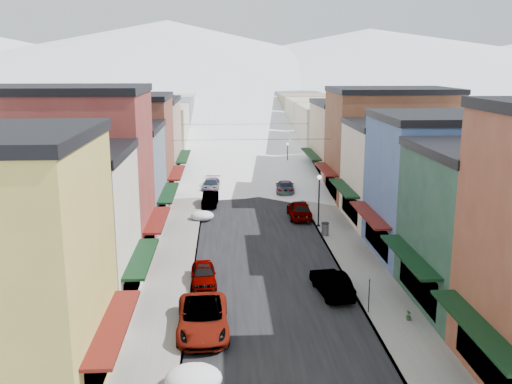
{
  "coord_description": "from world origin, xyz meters",
  "views": [
    {
      "loc": [
        -2.9,
        -18.4,
        14.03
      ],
      "look_at": [
        0.0,
        32.04,
        2.47
      ],
      "focal_mm": 40.0,
      "sensor_mm": 36.0,
      "label": 1
    }
  ],
  "objects": [
    {
      "name": "snow_pile_near",
      "position": [
        -4.33,
        4.22,
        0.51
      ],
      "size": [
        2.53,
        2.76,
        1.07
      ],
      "color": "white",
      "rests_on": "ground"
    },
    {
      "name": "car_silver_wagon",
      "position": [
        -4.3,
        43.5,
        0.69
      ],
      "size": [
        2.22,
        4.86,
        1.38
      ],
      "primitive_type": "imported",
      "rotation": [
        0.0,
        0.0,
        -0.06
      ],
      "color": "#AEB2B7",
      "rests_on": "ground"
    },
    {
      "name": "bldg_r_green",
      "position": [
        13.19,
        12.0,
        4.76
      ],
      "size": [
        11.3,
        9.2,
        9.5
      ],
      "color": "#1E4031",
      "rests_on": "ground"
    },
    {
      "name": "car_lane_silver",
      "position": [
        -1.11,
        57.71,
        0.82
      ],
      "size": [
        1.99,
        4.86,
        1.65
      ],
      "primitive_type": "imported",
      "rotation": [
        0.0,
        0.0,
        -0.01
      ],
      "color": "#A6AAAF",
      "rests_on": "ground"
    },
    {
      "name": "bldg_l_brick_far",
      "position": [
        -14.19,
        38.0,
        5.51
      ],
      "size": [
        13.3,
        9.2,
        11.0
      ],
      "color": "brown",
      "rests_on": "ground"
    },
    {
      "name": "sidewalk_left",
      "position": [
        -6.6,
        60.0,
        0.07
      ],
      "size": [
        3.2,
        160.0,
        0.15
      ],
      "primitive_type": "cube",
      "color": "gray",
      "rests_on": "ground"
    },
    {
      "name": "road",
      "position": [
        0.0,
        60.0,
        0.01
      ],
      "size": [
        10.0,
        160.0,
        0.01
      ],
      "primitive_type": "cube",
      "color": "black",
      "rests_on": "ground"
    },
    {
      "name": "bldg_l_brick_near",
      "position": [
        -13.69,
        20.5,
        6.26
      ],
      "size": [
        12.3,
        8.2,
        12.5
      ],
      "color": "maroon",
      "rests_on": "ground"
    },
    {
      "name": "streetlamp_near",
      "position": [
        5.2,
        28.61,
        2.99
      ],
      "size": [
        0.37,
        0.37,
        4.51
      ],
      "color": "black",
      "rests_on": "sidewalk_right"
    },
    {
      "name": "bldg_r_brick_far",
      "position": [
        14.19,
        39.0,
        5.76
      ],
      "size": [
        13.3,
        9.2,
        11.5
      ],
      "color": "brown",
      "rests_on": "ground"
    },
    {
      "name": "bldg_r_cream",
      "position": [
        13.69,
        30.0,
        4.51
      ],
      "size": [
        12.3,
        9.2,
        9.0
      ],
      "color": "beige",
      "rests_on": "ground"
    },
    {
      "name": "car_black_sedan",
      "position": [
        3.76,
        42.15,
        0.71
      ],
      "size": [
        2.35,
        5.0,
        1.41
      ],
      "primitive_type": "imported",
      "rotation": [
        0.0,
        0.0,
        3.06
      ],
      "color": "black",
      "rests_on": "ground"
    },
    {
      "name": "car_lane_white",
      "position": [
        0.89,
        73.21,
        0.78
      ],
      "size": [
        3.34,
        5.94,
        1.57
      ],
      "primitive_type": "imported",
      "rotation": [
        0.0,
        0.0,
        3.0
      ],
      "color": "white",
      "rests_on": "ground"
    },
    {
      "name": "car_silver_sedan",
      "position": [
        -4.3,
        16.36,
        0.67
      ],
      "size": [
        1.86,
        4.03,
        1.34
      ],
      "primitive_type": "imported",
      "rotation": [
        0.0,
        0.0,
        0.07
      ],
      "color": "gray",
      "rests_on": "ground"
    },
    {
      "name": "curb_right",
      "position": [
        5.05,
        60.0,
        0.07
      ],
      "size": [
        0.1,
        160.0,
        0.15
      ],
      "primitive_type": "cube",
      "color": "slate",
      "rests_on": "ground"
    },
    {
      "name": "parking_sign",
      "position": [
        5.2,
        11.22,
        1.31
      ],
      "size": [
        0.06,
        0.27,
        1.98
      ],
      "color": "black",
      "rests_on": "sidewalk_right"
    },
    {
      "name": "car_green_sedan",
      "position": [
        3.64,
        14.21,
        0.75
      ],
      "size": [
        2.17,
        4.7,
        1.49
      ],
      "primitive_type": "imported",
      "rotation": [
        0.0,
        0.0,
        3.27
      ],
      "color": "black",
      "rests_on": "ground"
    },
    {
      "name": "bldg_l_cream",
      "position": [
        -13.19,
        12.5,
        4.76
      ],
      "size": [
        11.3,
        8.2,
        9.5
      ],
      "color": "beige",
      "rests_on": "ground"
    },
    {
      "name": "overhead_cables",
      "position": [
        0.0,
        47.5,
        6.2
      ],
      "size": [
        16.4,
        15.04,
        0.04
      ],
      "color": "black",
      "rests_on": "ground"
    },
    {
      "name": "sidewalk_right",
      "position": [
        6.6,
        60.0,
        0.07
      ],
      "size": [
        3.2,
        160.0,
        0.15
      ],
      "primitive_type": "cube",
      "color": "gray",
      "rests_on": "ground"
    },
    {
      "name": "snow_pile_mid",
      "position": [
        -4.88,
        31.59,
        0.42
      ],
      "size": [
        2.1,
        2.49,
        0.89
      ],
      "color": "white",
      "rests_on": "ground"
    },
    {
      "name": "mountain_ridge",
      "position": [
        -19.47,
        277.18,
        14.36
      ],
      "size": [
        670.0,
        340.0,
        34.0
      ],
      "color": "silver",
      "rests_on": "ground"
    },
    {
      "name": "bldg_l_grayblue",
      "position": [
        -13.19,
        29.0,
        4.51
      ],
      "size": [
        11.3,
        9.2,
        9.0
      ],
      "color": "slate",
      "rests_on": "ground"
    },
    {
      "name": "distant_blocks",
      "position": [
        0.0,
        83.0,
        4.0
      ],
      "size": [
        34.0,
        55.0,
        8.0
      ],
      "color": "gray",
      "rests_on": "ground"
    },
    {
      "name": "snow_pile_far",
      "position": [
        -4.88,
        43.99,
        0.43
      ],
      "size": [
        2.11,
        2.5,
        0.89
      ],
      "color": "white",
      "rests_on": "ground"
    },
    {
      "name": "bldg_l_tan",
      "position": [
        -13.19,
        48.0,
        5.01
      ],
      "size": [
        11.3,
        11.2,
        10.0
      ],
      "color": "tan",
      "rests_on": "ground"
    },
    {
      "name": "bldg_r_blue",
      "position": [
        13.19,
        21.0,
        5.26
      ],
      "size": [
        11.3,
        9.2,
        10.5
      ],
      "color": "#3E5A8C",
      "rests_on": "ground"
    },
    {
      "name": "curb_left",
      "position": [
        -5.05,
        60.0,
        0.07
      ],
      "size": [
        0.1,
        160.0,
        0.15
      ],
      "primitive_type": "cube",
      "color": "slate",
      "rests_on": "ground"
    },
    {
      "name": "streetlamp_far",
      "position": [
        5.27,
        53.36,
        2.56
      ],
      "size": [
        0.32,
        0.32,
        3.82
      ],
      "color": "black",
      "rests_on": "sidewalk_right"
    },
    {
      "name": "car_dark_hatch",
      "position": [
        -4.3,
        36.92,
        0.68
      ],
      "size": [
        1.68,
        4.21,
        1.36
      ],
      "primitive_type": "imported",
      "rotation": [
        0.0,
        0.0,
        -0.06
      ],
      "color": "black",
      "rests_on": "ground"
    },
    {
      "name": "trash_can",
      "position": [
        5.32,
        25.94,
        0.7
      ],
      "size": [
        0.63,
        0.63,
        1.07
      ],
      "color": "#5C5F61",
      "rests_on": "sidewalk_right"
    },
    {
      "name": "car_white_suv",
      "position": [
        -4.11,
        9.62,
        0.81
      ],
      "size": [
        2.88,
        5.89,
        1.61
      ],
      "primitive_type": "imported",
      "rotation": [
        0.0,
        0.0,
        0.04
      ],
      "color": "silver",
      "rests_on": "ground"
    },
    {
      "name": "bldg_r_tan",
      "position": [
        13.19,
        49.0,
        4.76
      ],
      "size": [
        11.3,
        11.2,
        9.5
      ],
      "color": "tan",
      "rests_on": "ground"
    },
    {
      "name": "car_gray_suv",
      "position": [
        3.98,
        31.85,
        0.84
      ],
      "size": [
        2.0,
        4.91,
        1.67
      ],
      "primitive_type": "imported",
      "rotation": [
        0.0,
        0.0,
        3.14
      ],
      "color": "gray",
      "rests_on": "ground"
    },
    {
      "name": "planter_far",
      "position": [
        7.14,
        10.07,
        0.42
      ],
      "size": [
        0.42,
        0.42,
        0.54
      ],
      "primitive_type": "imported",
      "rotation": [
        0.0,
        0.0,
        0.91
      ],
      "color": "#2D5326",
      "rests_on": "sidewalk_right"
    }
  ]
}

